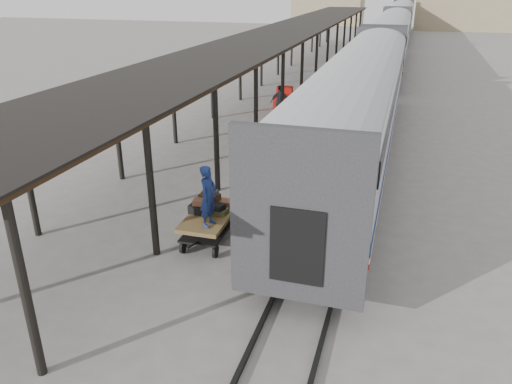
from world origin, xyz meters
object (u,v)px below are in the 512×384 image
Objects in this scene: porter at (208,196)px; pedestrian at (280,103)px; baggage_cart at (210,221)px; luggage_tug at (283,101)px.

porter is 0.93× the size of pedestrian.
porter is (0.25, -0.65, 1.11)m from baggage_cart.
baggage_cart is at bearing -87.86° from luggage_tug.
baggage_cart is 1.35× the size of porter.
porter is (2.03, -17.08, 1.10)m from luggage_tug.
luggage_tug is 0.94× the size of porter.
pedestrian reaches higher than luggage_tug.
baggage_cart is 1.43× the size of luggage_tug.
baggage_cart is 16.53m from luggage_tug.
porter reaches higher than baggage_cart.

